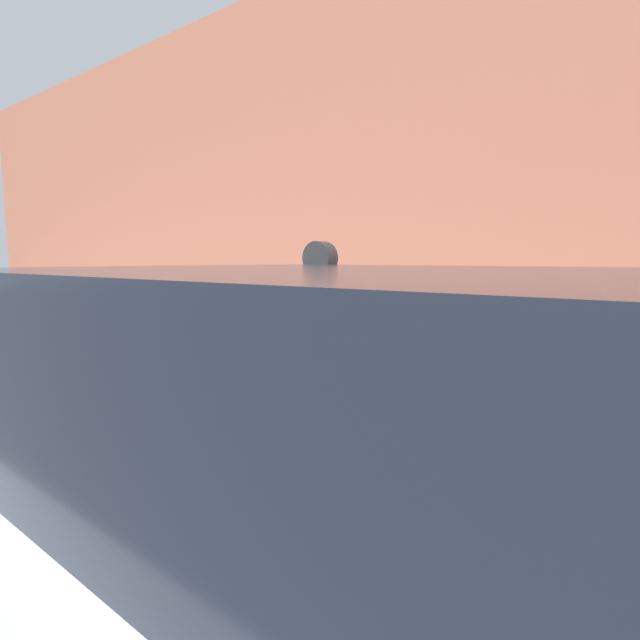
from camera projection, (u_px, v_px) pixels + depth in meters
name	position (u px, v px, depth m)	size (l,w,h in m)	color
ground_plane	(128.00, 533.00, 2.84)	(60.00, 60.00, 0.00)	#47474C
sidewalk	(348.00, 422.00, 4.55)	(24.00, 2.80, 0.14)	#BCB7AD
building_facade	(442.00, 165.00, 5.69)	(24.00, 0.30, 5.24)	#935642
parking_meter	(320.00, 318.00, 3.12)	(0.21, 0.13, 1.52)	#2D2D30
parked_car_beside_meter	(375.00, 540.00, 1.44)	(4.64, 1.87, 1.52)	black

